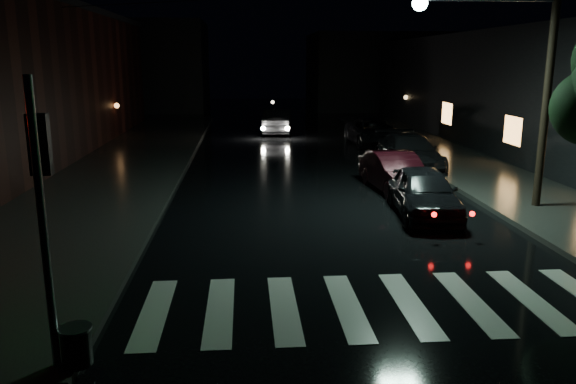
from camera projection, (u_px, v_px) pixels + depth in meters
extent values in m
plane|color=black|center=(219.00, 322.00, 9.94)|extent=(120.00, 120.00, 0.00)
cube|color=#282826|center=(111.00, 171.00, 23.13)|extent=(6.00, 44.00, 0.15)
cube|color=#282826|center=(465.00, 166.00, 24.26)|extent=(4.00, 44.00, 0.15)
cube|color=black|center=(574.00, 92.00, 28.01)|extent=(10.00, 40.00, 6.00)
cube|color=black|center=(130.00, 66.00, 51.95)|extent=(14.00, 10.00, 8.00)
cube|color=black|center=(384.00, 72.00, 53.87)|extent=(14.00, 10.00, 7.00)
cube|color=beige|center=(379.00, 305.00, 10.65)|extent=(9.00, 3.00, 0.01)
cylinder|color=slate|center=(43.00, 228.00, 7.79)|extent=(0.12, 0.12, 4.20)
cylinder|color=black|center=(77.00, 347.00, 8.23)|extent=(0.44, 0.44, 0.55)
cylinder|color=slate|center=(75.00, 329.00, 8.17)|extent=(0.48, 0.48, 0.04)
cube|color=black|center=(39.00, 145.00, 7.71)|extent=(0.28, 0.16, 0.85)
sphere|color=#0CFF33|center=(44.00, 161.00, 7.85)|extent=(0.20, 0.20, 0.20)
cylinder|color=black|center=(549.00, 74.00, 16.50)|extent=(0.24, 0.24, 8.00)
cylinder|color=slate|center=(489.00, 0.00, 15.88)|extent=(4.00, 0.08, 0.08)
sphere|color=#BFFFD8|center=(420.00, 3.00, 15.75)|extent=(0.44, 0.44, 0.44)
imported|color=black|center=(424.00, 192.00, 16.64)|extent=(2.10, 4.37, 1.44)
imported|color=black|center=(395.00, 172.00, 19.79)|extent=(1.84, 4.29, 1.37)
imported|color=black|center=(409.00, 152.00, 23.80)|extent=(2.09, 5.09, 1.48)
imported|color=black|center=(375.00, 132.00, 30.44)|extent=(2.56, 5.36, 1.47)
imported|color=black|center=(278.00, 121.00, 35.50)|extent=(2.16, 4.89, 1.56)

